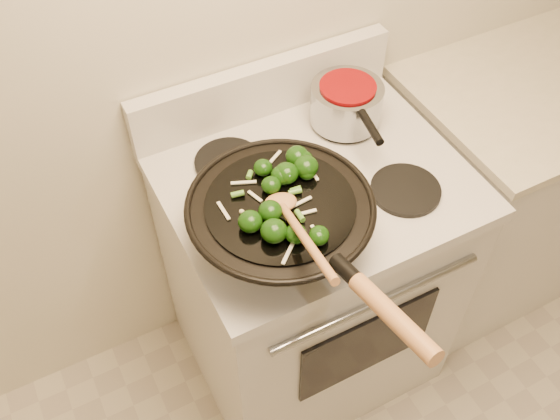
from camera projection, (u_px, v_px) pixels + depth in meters
stove at (309, 275)px, 1.97m from camera, size 0.78×0.67×1.08m
counter_unit at (507, 184)px, 2.25m from camera, size 0.80×0.62×0.91m
wok at (282, 222)px, 1.42m from camera, size 0.43×0.71×0.23m
stirfry at (287, 192)px, 1.37m from camera, size 0.25×0.30×0.05m
wooden_spoon at (294, 223)px, 1.29m from camera, size 0.10×0.34×0.13m
saucepan at (347, 103)px, 1.71m from camera, size 0.20×0.32×0.12m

